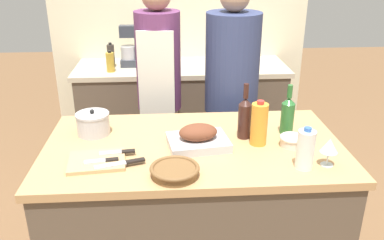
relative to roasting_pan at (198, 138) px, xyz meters
name	(u,v)px	position (x,y,z in m)	size (l,w,h in m)	color
kitchen_island	(193,217)	(-0.02, 0.03, -0.51)	(1.53, 0.85, 0.92)	brown
back_counter	(182,115)	(-0.02, 1.54, -0.51)	(1.80, 0.60, 0.92)	brown
back_wall	(179,17)	(-0.02, 1.89, 0.31)	(2.30, 0.10, 2.55)	beige
roasting_pan	(198,138)	(0.00, 0.00, 0.00)	(0.33, 0.27, 0.12)	#BCBCC1
wicker_basket	(175,171)	(-0.13, -0.28, -0.02)	(0.22, 0.22, 0.05)	brown
cutting_board	(97,161)	(-0.49, -0.14, -0.04)	(0.28, 0.24, 0.02)	tan
stock_pot	(93,124)	(-0.55, 0.19, 0.01)	(0.18, 0.18, 0.14)	#B7B7BC
mixing_bowl	(292,140)	(0.48, -0.03, -0.01)	(0.12, 0.12, 0.06)	beige
juice_jug	(259,124)	(0.31, 0.01, 0.07)	(0.08, 0.08, 0.24)	orange
milk_jug	(305,149)	(0.47, -0.25, 0.05)	(0.08, 0.08, 0.20)	white
wine_bottle_green	(245,117)	(0.25, 0.09, 0.07)	(0.07, 0.07, 0.30)	#381E19
wine_bottle_dark	(288,114)	(0.49, 0.13, 0.06)	(0.07, 0.07, 0.27)	#28662D
wine_glass_left	(329,146)	(0.58, -0.23, 0.05)	(0.08, 0.08, 0.14)	silver
knife_chef	(122,163)	(-0.37, -0.19, -0.02)	(0.23, 0.10, 0.01)	#B7B7BC
knife_paring	(103,161)	(-0.46, -0.16, -0.02)	(0.16, 0.05, 0.01)	#B7B7BC
knife_bread	(119,152)	(-0.39, -0.08, -0.02)	(0.17, 0.05, 0.01)	#B7B7BC
stand_mixer	(131,49)	(-0.44, 1.56, 0.10)	(0.18, 0.14, 0.34)	#333842
condiment_bottle_tall	(111,56)	(-0.61, 1.54, 0.05)	(0.06, 0.06, 0.21)	#332D28
condiment_bottle_short	(110,62)	(-0.60, 1.39, 0.03)	(0.07, 0.07, 0.17)	#B28E2D
person_cook_aproned	(159,90)	(-0.20, 0.87, -0.03)	(0.31, 0.32, 1.67)	beige
person_cook_guest	(231,94)	(0.30, 0.80, -0.05)	(0.37, 0.37, 1.67)	beige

